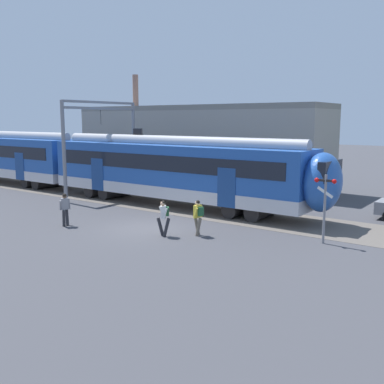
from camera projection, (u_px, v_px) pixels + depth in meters
ground_plane at (146, 228)px, 22.13m from camera, size 160.00×160.00×0.00m
track_bed at (59, 189)px, 34.35m from camera, size 80.00×4.40×0.01m
commuter_train at (79, 162)px, 32.54m from camera, size 38.05×3.07×4.73m
pedestrian_grey at (65, 207)px, 22.46m from camera, size 0.51×0.67×1.67m
pedestrian_white at (164, 215)px, 20.49m from camera, size 0.70×0.51×1.67m
pedestrian_yellow at (198, 215)px, 20.60m from camera, size 0.62×0.58×1.67m
catenary_gantry at (101, 134)px, 30.82m from camera, size 0.24×6.64×6.53m
crossing_signal at (325, 198)px, 19.10m from camera, size 0.96×0.22×3.00m
background_building at (196, 145)px, 36.72m from camera, size 21.88×5.00×9.20m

